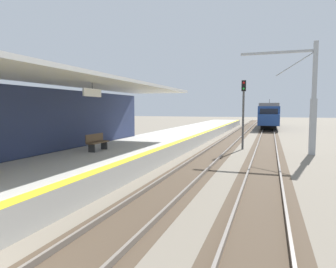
# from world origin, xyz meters

# --- Properties ---
(station_platform) EXTENTS (5.00, 80.00, 0.91)m
(station_platform) POSITION_xyz_m (-2.50, 16.00, 0.45)
(station_platform) COLOR #B7B5AD
(station_platform) RESTS_ON ground
(station_building_with_canopy) EXTENTS (4.85, 24.00, 4.43)m
(station_building_with_canopy) POSITION_xyz_m (-4.30, 7.09, 2.66)
(station_building_with_canopy) COLOR #4C4C4C
(station_building_with_canopy) RESTS_ON ground
(track_pair_nearest_platform) EXTENTS (2.34, 120.00, 0.16)m
(track_pair_nearest_platform) POSITION_xyz_m (1.90, 20.00, 0.05)
(track_pair_nearest_platform) COLOR #4C3D2D
(track_pair_nearest_platform) RESTS_ON ground
(track_pair_middle) EXTENTS (2.34, 120.00, 0.16)m
(track_pair_middle) POSITION_xyz_m (5.30, 20.00, 0.05)
(track_pair_middle) COLOR #4C3D2D
(track_pair_middle) RESTS_ON ground
(approaching_train) EXTENTS (2.93, 19.60, 4.76)m
(approaching_train) POSITION_xyz_m (5.30, 48.82, 2.18)
(approaching_train) COLOR navy
(approaching_train) RESTS_ON ground
(rail_signal_post) EXTENTS (0.32, 0.34, 5.20)m
(rail_signal_post) POSITION_xyz_m (3.56, 20.51, 3.19)
(rail_signal_post) COLOR #4C4C4C
(rail_signal_post) RESTS_ON ground
(catenary_pylon_far_side) EXTENTS (5.00, 0.40, 7.50)m
(catenary_pylon_far_side) POSITION_xyz_m (7.91, 19.26, 3.60)
(catenary_pylon_far_side) COLOR #9EA3A8
(catenary_pylon_far_side) RESTS_ON ground
(platform_bench) EXTENTS (0.45, 1.60, 0.88)m
(platform_bench) POSITION_xyz_m (-3.04, 10.73, 1.37)
(platform_bench) COLOR brown
(platform_bench) RESTS_ON station_platform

